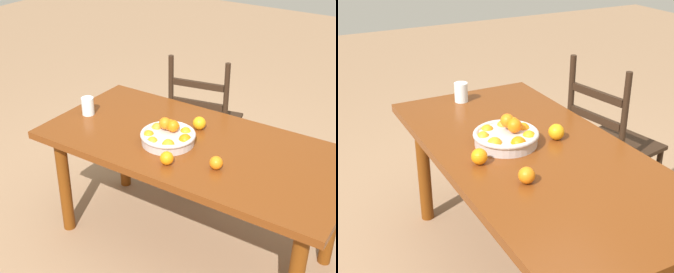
{
  "view_description": "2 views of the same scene",
  "coord_description": "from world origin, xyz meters",
  "views": [
    {
      "loc": [
        1.17,
        -2.03,
        2.06
      ],
      "look_at": [
        -0.12,
        -0.08,
        0.77
      ],
      "focal_mm": 51.39,
      "sensor_mm": 36.0,
      "label": 1
    },
    {
      "loc": [
        1.66,
        -1.01,
        1.72
      ],
      "look_at": [
        -0.12,
        -0.08,
        0.77
      ],
      "focal_mm": 50.92,
      "sensor_mm": 36.0,
      "label": 2
    }
  ],
  "objects": [
    {
      "name": "drinking_glass",
      "position": [
        -0.73,
        -0.05,
        0.79
      ],
      "size": [
        0.08,
        0.08,
        0.11
      ],
      "primitive_type": "cylinder",
      "color": "silver",
      "rests_on": "dining_table"
    },
    {
      "name": "chair_near_window",
      "position": [
        -0.35,
        0.75,
        0.44
      ],
      "size": [
        0.53,
        0.53,
        0.98
      ],
      "rotation": [
        0.0,
        0.0,
        3.33
      ],
      "color": "black",
      "rests_on": "ground"
    },
    {
      "name": "orange_loose_0",
      "position": [
        -0.06,
        0.15,
        0.77
      ],
      "size": [
        0.08,
        0.08,
        0.08
      ],
      "primitive_type": "sphere",
      "color": "orange",
      "rests_on": "dining_table"
    },
    {
      "name": "orange_loose_2",
      "position": [
        0.23,
        -0.17,
        0.77
      ],
      "size": [
        0.07,
        0.07,
        0.07
      ],
      "primitive_type": "sphere",
      "color": "orange",
      "rests_on": "dining_table"
    },
    {
      "name": "dining_table",
      "position": [
        0.0,
        0.0,
        0.64
      ],
      "size": [
        1.75,
        0.85,
        0.73
      ],
      "color": "#683010",
      "rests_on": "ground"
    },
    {
      "name": "fruit_bowl",
      "position": [
        -0.12,
        -0.08,
        0.78
      ],
      "size": [
        0.31,
        0.31,
        0.13
      ],
      "color": "#C0B3B0",
      "rests_on": "dining_table"
    },
    {
      "name": "ground_plane",
      "position": [
        0.0,
        0.0,
        0.0
      ],
      "size": [
        12.0,
        12.0,
        0.0
      ],
      "primitive_type": "plane",
      "color": "#927051"
    },
    {
      "name": "orange_loose_1",
      "position": [
        -0.0,
        -0.27,
        0.77
      ],
      "size": [
        0.07,
        0.07,
        0.07
      ],
      "primitive_type": "sphere",
      "color": "orange",
      "rests_on": "dining_table"
    }
  ]
}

